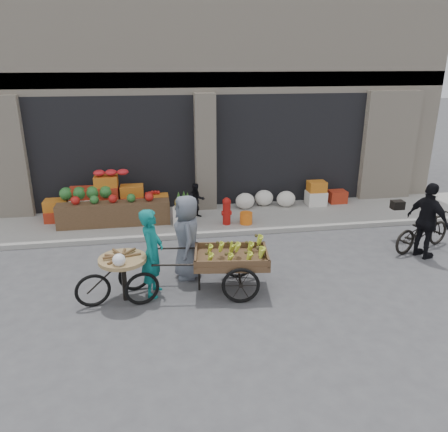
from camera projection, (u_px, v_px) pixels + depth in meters
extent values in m
plane|color=#424244|center=(240.00, 300.00, 7.90)|extent=(80.00, 80.00, 0.00)
cube|color=gray|center=(210.00, 220.00, 11.69)|extent=(18.00, 2.20, 0.12)
cube|color=beige|center=(193.00, 79.00, 14.34)|extent=(14.00, 6.00, 7.00)
cube|color=gray|center=(203.00, 80.00, 11.65)|extent=(14.00, 0.30, 0.40)
cube|color=black|center=(116.00, 149.00, 12.53)|extent=(4.40, 1.60, 3.10)
cube|color=black|center=(282.00, 144.00, 13.29)|extent=(4.40, 1.60, 3.10)
cube|color=beige|center=(205.00, 152.00, 12.12)|extent=(0.55, 0.80, 3.22)
cube|color=brown|center=(114.00, 214.00, 11.05)|extent=(2.80, 0.45, 0.60)
sphere|color=#1E5923|center=(86.00, 193.00, 11.26)|extent=(0.34, 0.34, 0.34)
cylinder|color=silver|center=(183.00, 217.00, 11.00)|extent=(0.52, 0.52, 0.50)
cylinder|color=#A5140F|center=(227.00, 214.00, 11.11)|extent=(0.20, 0.20, 0.56)
sphere|color=#A5140F|center=(227.00, 202.00, 11.01)|extent=(0.22, 0.22, 0.22)
cylinder|color=orange|center=(246.00, 218.00, 11.19)|extent=(0.32, 0.32, 0.30)
ellipsoid|color=silver|center=(266.00, 200.00, 12.41)|extent=(1.70, 0.60, 0.44)
imported|color=black|center=(196.00, 201.00, 11.55)|extent=(0.51, 0.43, 0.93)
cube|color=brown|center=(231.00, 260.00, 8.05)|extent=(1.46, 1.05, 0.12)
torus|color=black|center=(241.00, 286.00, 7.69)|extent=(0.68, 0.15, 0.68)
torus|color=black|center=(238.00, 262.00, 8.60)|extent=(0.68, 0.15, 0.68)
cylinder|color=black|center=(199.00, 277.00, 8.14)|extent=(0.05, 0.05, 0.56)
imported|color=#0E6E6B|center=(152.00, 253.00, 7.84)|extent=(0.52, 0.67, 1.65)
cylinder|color=#9E7F51|center=(122.00, 260.00, 7.63)|extent=(1.02, 1.02, 0.07)
cube|color=black|center=(124.00, 280.00, 7.77)|extent=(0.10, 0.10, 0.80)
torus|color=black|center=(142.00, 289.00, 7.65)|extent=(0.62, 0.21, 0.62)
torus|color=black|center=(135.00, 275.00, 8.14)|extent=(0.62, 0.21, 0.62)
torus|color=black|center=(93.00, 291.00, 7.59)|extent=(0.62, 0.21, 0.62)
imported|color=slate|center=(187.00, 237.00, 8.49)|extent=(0.57, 0.85, 1.69)
imported|color=black|center=(422.00, 231.00, 9.88)|extent=(1.82, 1.16, 0.90)
imported|color=black|center=(428.00, 221.00, 9.34)|extent=(0.73, 1.06, 1.68)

